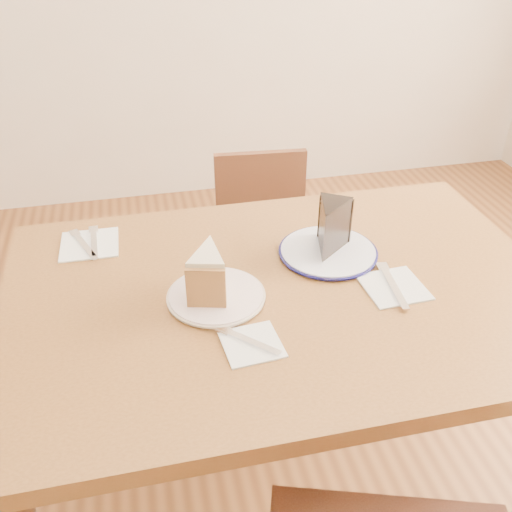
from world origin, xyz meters
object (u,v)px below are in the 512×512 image
(carrot_cake, at_px, (209,272))
(chocolate_cake, at_px, (329,231))
(table, at_px, (282,322))
(plate_cream, at_px, (216,296))
(chair_far, at_px, (265,254))
(plate_navy, at_px, (328,252))

(carrot_cake, height_order, chocolate_cake, chocolate_cake)
(table, distance_m, chocolate_cake, 0.24)
(plate_cream, bearing_deg, carrot_cake, 116.01)
(chair_far, relative_size, plate_cream, 3.72)
(table, bearing_deg, carrot_cake, 175.65)
(chair_far, distance_m, plate_cream, 0.78)
(chair_far, distance_m, carrot_cake, 0.79)
(plate_navy, height_order, carrot_cake, carrot_cake)
(carrot_cake, bearing_deg, table, 9.96)
(plate_navy, distance_m, carrot_cake, 0.31)
(chair_far, height_order, plate_cream, plate_cream)
(chair_far, bearing_deg, carrot_cake, 70.96)
(plate_cream, bearing_deg, chocolate_cake, 21.02)
(plate_navy, distance_m, chocolate_cake, 0.06)
(chair_far, relative_size, plate_navy, 3.33)
(chair_far, bearing_deg, table, 84.33)
(chair_far, xyz_separation_m, plate_cream, (-0.26, -0.65, 0.34))
(chair_far, xyz_separation_m, plate_navy, (0.02, -0.53, 0.34))
(table, xyz_separation_m, chocolate_cake, (0.14, 0.10, 0.17))
(chair_far, bearing_deg, plate_cream, 72.40)
(table, relative_size, plate_navy, 5.39)
(table, distance_m, carrot_cake, 0.22)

